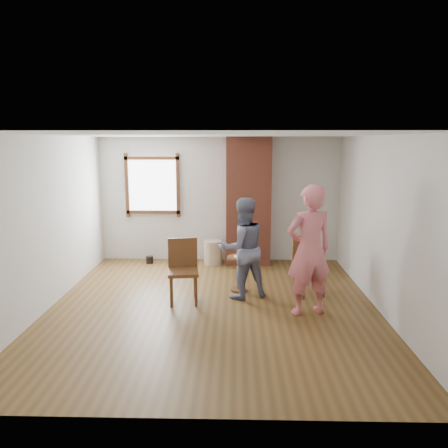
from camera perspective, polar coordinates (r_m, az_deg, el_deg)
The scene contains 12 objects.
ground at distance 6.84m, azimuth -1.42°, elevation -10.78°, with size 5.50×5.50×0.00m, color brown.
room_shell at distance 7.00m, azimuth -1.71°, elevation 5.01°, with size 5.04×5.52×2.62m.
brick_chimney at distance 8.94m, azimuth 3.19°, elevation 2.98°, with size 0.90×0.50×2.60m, color #A6513B.
stoneware_crock at distance 9.05m, azimuth -1.44°, elevation -3.71°, with size 0.38×0.38×0.49m, color tan.
dark_pot at distance 9.26m, azimuth -9.69°, elevation -4.63°, with size 0.15×0.15×0.15m, color black.
dining_chair_left at distance 6.94m, azimuth -5.37°, elevation -5.59°, with size 0.52×0.52×1.00m.
dining_chair_right at distance 7.39m, azimuth 10.86°, elevation -4.90°, with size 0.56×0.56×0.96m.
side_table at distance 7.42m, azimuth 1.94°, elevation -5.74°, with size 0.40×0.40×0.60m.
cake_plate at distance 7.37m, azimuth 1.95°, elevation -4.24°, with size 0.18×0.18×0.01m, color white.
cake_slice at distance 7.36m, azimuth 2.03°, elevation -3.98°, with size 0.08×0.07×0.06m, color white.
man at distance 7.02m, azimuth 2.45°, elevation -3.18°, with size 0.80×0.62×1.64m, color #161C3D.
person_pink at distance 6.43m, azimuth 11.05°, elevation -3.40°, with size 0.70×0.46×1.92m, color #E27178.
Camera 1 is at (0.33, -6.35, 2.52)m, focal length 35.00 mm.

